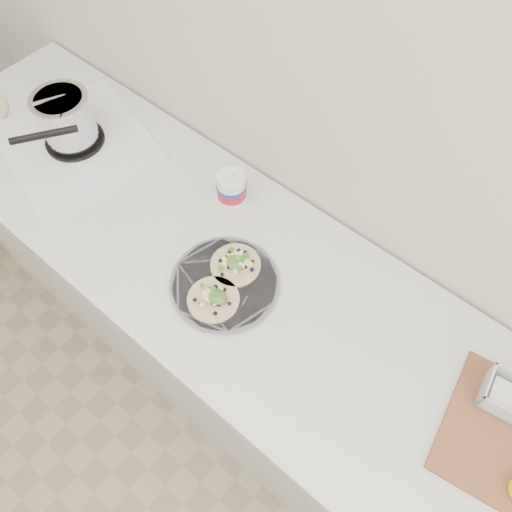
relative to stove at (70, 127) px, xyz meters
The scene contains 4 objects.
counter 0.88m from the stove, ahead, with size 2.44×0.66×0.90m.
stove is the anchor object (origin of this frame).
taco_plate 0.75m from the stove, ahead, with size 0.31×0.31×0.04m.
tub 0.58m from the stove, 15.62° to the left, with size 0.09×0.09×0.21m.
Camera 1 is at (0.55, 0.89, 2.13)m, focal length 35.00 mm.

